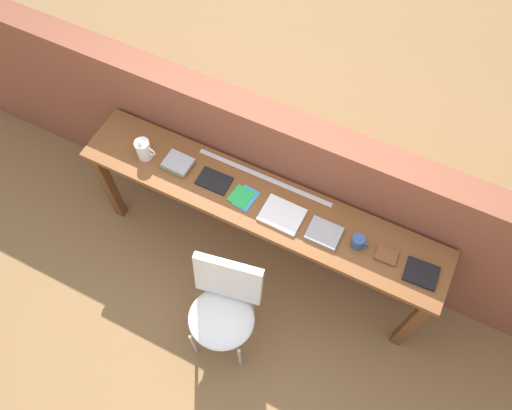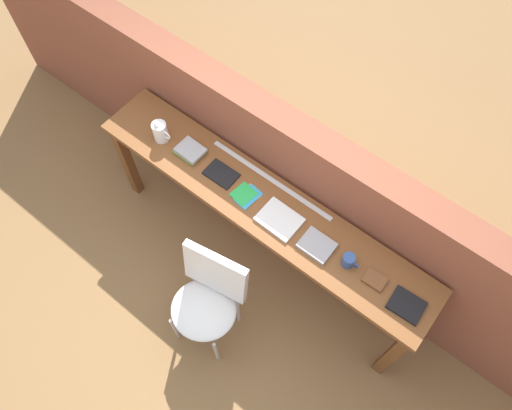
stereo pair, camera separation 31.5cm
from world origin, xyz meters
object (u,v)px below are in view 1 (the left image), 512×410
leather_journal_brown (386,255)px  book_repair_rightmost (421,274)px  pitcher_white (144,149)px  pamphlet_pile_colourful (244,197)px  book_stack_leftmost (178,163)px  magazine_cycling (214,181)px  mug (358,242)px  book_open_centre (282,215)px  chair_white_moulded (224,305)px

leather_journal_brown → book_repair_rightmost: 0.22m
pitcher_white → pamphlet_pile_colourful: size_ratio=1.02×
book_stack_leftmost → leather_journal_brown: size_ratio=1.47×
magazine_cycling → mug: size_ratio=1.95×
leather_journal_brown → book_repair_rightmost: (0.22, -0.02, -0.00)m
mug → book_repair_rightmost: 0.41m
leather_journal_brown → book_stack_leftmost: bearing=177.6°
magazine_cycling → book_open_centre: book_open_centre is taller
book_stack_leftmost → leather_journal_brown: bearing=-0.3°
book_stack_leftmost → book_repair_rightmost: (1.68, -0.03, -0.01)m
book_stack_leftmost → pamphlet_pile_colourful: size_ratio=1.07×
mug → book_repair_rightmost: bearing=-1.4°
pitcher_white → chair_white_moulded: bearing=-33.7°
magazine_cycling → mug: bearing=-1.4°
pitcher_white → book_stack_leftmost: 0.24m
book_open_centre → mug: 0.50m
chair_white_moulded → pitcher_white: bearing=146.3°
book_open_centre → leather_journal_brown: leather_journal_brown is taller
chair_white_moulded → book_stack_leftmost: 0.98m
book_stack_leftmost → book_repair_rightmost: bearing=-0.9°
book_stack_leftmost → book_repair_rightmost: book_stack_leftmost is taller
book_open_centre → pamphlet_pile_colourful: bearing=179.4°
chair_white_moulded → magazine_cycling: bearing=121.5°
chair_white_moulded → leather_journal_brown: (0.80, 0.61, 0.37)m
mug → leather_journal_brown: (0.18, 0.01, -0.03)m
magazine_cycling → book_stack_leftmost: bearing=178.5°
chair_white_moulded → mug: 0.95m
leather_journal_brown → magazine_cycling: bearing=177.7°
book_stack_leftmost → chair_white_moulded: bearing=-43.5°
pitcher_white → book_stack_leftmost: pitcher_white is taller
book_open_centre → leather_journal_brown: (0.68, 0.03, 0.00)m
pitcher_white → pamphlet_pile_colourful: 0.74m
magazine_cycling → book_open_centre: bearing=-4.4°
pitcher_white → mug: 1.51m
pitcher_white → book_repair_rightmost: 1.92m
chair_white_moulded → book_stack_leftmost: (-0.65, 0.62, 0.38)m
chair_white_moulded → mug: size_ratio=8.10×
magazine_cycling → leather_journal_brown: leather_journal_brown is taller
book_open_centre → mug: size_ratio=2.38×
book_repair_rightmost → pitcher_white: bearing=177.0°
book_stack_leftmost → leather_journal_brown: book_stack_leftmost is taller
chair_white_moulded → leather_journal_brown: bearing=37.4°
pitcher_white → book_open_centre: (1.01, -0.01, -0.07)m
book_open_centre → book_repair_rightmost: (0.90, 0.01, -0.00)m
pitcher_white → leather_journal_brown: bearing=0.8°
mug → chair_white_moulded: bearing=-135.6°
magazine_cycling → leather_journal_brown: size_ratio=1.65×
book_repair_rightmost → chair_white_moulded: bearing=-153.0°
pitcher_white → magazine_cycling: 0.51m
book_stack_leftmost → mug: size_ratio=1.74×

